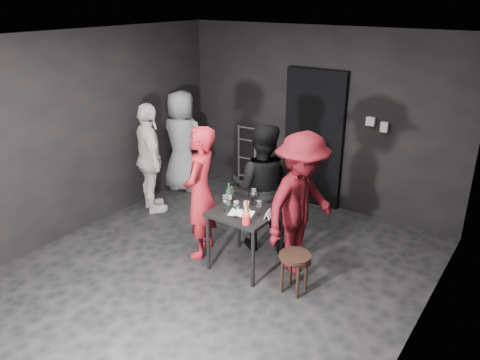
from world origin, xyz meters
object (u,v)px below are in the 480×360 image
Objects in this scene: bystander_cream at (149,153)px; tasting_table at (246,218)px; server_red at (200,185)px; wine_bottle at (229,196)px; hand_truck at (246,178)px; man_maroon at (301,194)px; breadstick_cup at (246,213)px; stool at (295,262)px; bystander_grey at (182,136)px; woman_black at (262,180)px.

tasting_table is at bearing -161.72° from bystander_cream.
server_red is 6.70× the size of wine_bottle.
wine_bottle is at bearing -66.39° from hand_truck.
man_maroon is (1.90, -1.66, 0.77)m from hand_truck.
tasting_table is 0.42m from breadstick_cup.
stool is 3.38m from bystander_grey.
bystander_grey reaches higher than hand_truck.
wine_bottle is at bearing 177.32° from tasting_table.
breadstick_cup reaches higher than tasting_table.
bystander_grey is (-0.16, 0.91, 0.02)m from bystander_cream.
breadstick_cup is at bearing -54.36° from tasting_table.
woman_black is 0.87m from breadstick_cup.
man_maroon is 2.61m from bystander_cream.
bystander_grey is at bearing -152.82° from server_red.
wine_bottle is (-0.99, 0.14, 0.48)m from stool.
bystander_grey is at bearing 147.75° from tasting_table.
hand_truck is 0.58× the size of bystander_grey.
man_maroon reaches higher than tasting_table.
stool is 0.24× the size of man_maroon.
bystander_cream is at bearing -120.86° from hand_truck.
man_maroon reaches higher than bystander_grey.
woman_black is 0.95× the size of man_maroon.
breadstick_cup is at bearing -32.99° from wine_bottle.
wine_bottle is 0.96× the size of breadstick_cup.
hand_truck is 3.75× the size of breadstick_cup.
bystander_grey is at bearing 145.22° from breadstick_cup.
stool is 1.61× the size of breadstick_cup.
woman_black is 6.33× the size of breadstick_cup.
bystander_cream is (-2.61, 0.17, -0.05)m from man_maroon.
tasting_table is at bearing 170.07° from stool.
server_red is (-1.38, 0.07, 0.56)m from stool.
tasting_table reaches higher than stool.
stool is at bearing 15.57° from breadstick_cup.
bystander_cream is at bearing -131.40° from server_red.
bystander_grey is (-1.58, 1.46, 0.01)m from server_red.
woman_black is at bearing 141.74° from bystander_grey.
hand_truck reaches higher than stool.
server_red is 1.01× the size of woman_black.
server_red is at bearing 121.49° from bystander_grey.
hand_truck is 1.46× the size of tasting_table.
stool is at bearing -9.93° from tasting_table.
wine_bottle is at bearing 147.01° from breadstick_cup.
breadstick_cup is at bearing 129.31° from bystander_grey.
server_red is at bearing 116.85° from man_maroon.
tasting_table is at bearing 74.94° from server_red.
woman_black is 6.62× the size of wine_bottle.
server_red reaches higher than breadstick_cup.
woman_black is 1.00× the size of bystander_cream.
server_red reaches higher than woman_black.
man_maroon is (0.55, 0.32, 0.32)m from tasting_table.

